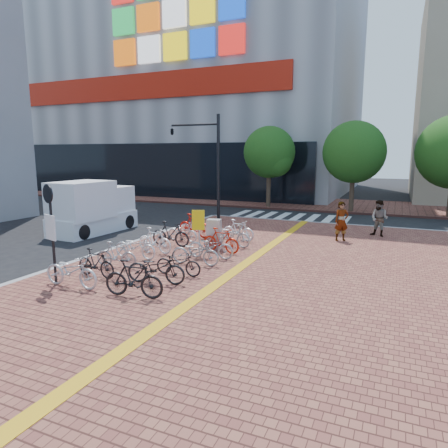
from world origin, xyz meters
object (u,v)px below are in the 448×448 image
at_px(bike_14, 231,235).
at_px(utility_box, 214,234).
at_px(bike_3, 135,246).
at_px(pedestrian_a, 341,221).
at_px(bike_10, 178,263).
at_px(bike_15, 238,230).
at_px(notice_sign, 51,222).
at_px(bike_0, 71,271).
at_px(bike_1, 96,263).
at_px(yellow_sign, 199,224).
at_px(bike_2, 116,255).
at_px(pedestrian_b, 379,218).
at_px(bike_5, 171,234).
at_px(box_truck, 92,208).
at_px(bike_8, 134,279).
at_px(bike_11, 195,252).
at_px(bike_6, 182,232).
at_px(bike_12, 211,246).
at_px(bike_13, 221,240).
at_px(bike_7, 194,225).
at_px(bike_4, 155,240).
at_px(bike_9, 156,268).
at_px(traffic_light_pole, 197,148).

height_order(bike_14, utility_box, utility_box).
bearing_deg(bike_3, pedestrian_a, -47.66).
distance_m(bike_10, bike_15, 5.73).
relative_size(bike_3, bike_14, 0.93).
bearing_deg(bike_15, notice_sign, 166.86).
xyz_separation_m(bike_14, utility_box, (-0.43, -0.76, 0.13)).
bearing_deg(bike_0, bike_1, 0.93).
relative_size(bike_3, yellow_sign, 1.00).
xyz_separation_m(bike_2, bike_15, (2.29, 5.83, 0.02)).
distance_m(bike_2, yellow_sign, 3.38).
relative_size(pedestrian_a, pedestrian_b, 1.03).
bearing_deg(bike_5, box_truck, 72.90).
xyz_separation_m(bike_8, notice_sign, (-2.91, -0.05, 1.41)).
xyz_separation_m(bike_2, pedestrian_b, (8.19, 9.45, 0.42)).
height_order(bike_8, yellow_sign, yellow_sign).
bearing_deg(bike_11, bike_1, 133.76).
height_order(bike_6, bike_12, bike_12).
distance_m(bike_0, bike_1, 1.09).
bearing_deg(bike_13, bike_8, -174.90).
bearing_deg(pedestrian_b, bike_7, -132.41).
bearing_deg(bike_4, bike_12, -78.45).
relative_size(bike_6, yellow_sign, 0.90).
relative_size(bike_0, bike_14, 1.01).
relative_size(bike_4, bike_10, 1.08).
height_order(bike_6, bike_9, bike_9).
xyz_separation_m(bike_5, notice_sign, (-0.61, -5.83, 1.40)).
xyz_separation_m(bike_3, bike_10, (2.58, -1.19, -0.05)).
xyz_separation_m(bike_6, bike_11, (2.39, -3.28, 0.05)).
relative_size(bike_1, notice_sign, 0.51).
height_order(bike_11, traffic_light_pole, traffic_light_pole).
distance_m(bike_9, utility_box, 4.80).
distance_m(bike_1, bike_14, 6.23).
distance_m(bike_8, traffic_light_pole, 14.20).
relative_size(bike_10, bike_14, 0.83).
height_order(utility_box, traffic_light_pole, traffic_light_pole).
height_order(bike_2, pedestrian_a, pedestrian_a).
bearing_deg(utility_box, bike_8, -86.59).
height_order(bike_2, bike_6, bike_2).
relative_size(bike_11, utility_box, 1.43).
bearing_deg(bike_6, bike_9, -151.54).
bearing_deg(bike_1, bike_10, -57.85).
distance_m(bike_2, bike_12, 3.50).
xyz_separation_m(bike_3, yellow_sign, (2.02, 1.40, 0.78)).
xyz_separation_m(bike_10, bike_15, (-0.16, 5.73, 0.07)).
relative_size(pedestrian_b, utility_box, 1.39).
distance_m(bike_3, traffic_light_pole, 10.37).
relative_size(bike_2, bike_7, 0.84).
bearing_deg(pedestrian_b, utility_box, -114.94).
xyz_separation_m(bike_1, box_truck, (-5.82, 6.41, 0.67)).
relative_size(bike_9, notice_sign, 0.61).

